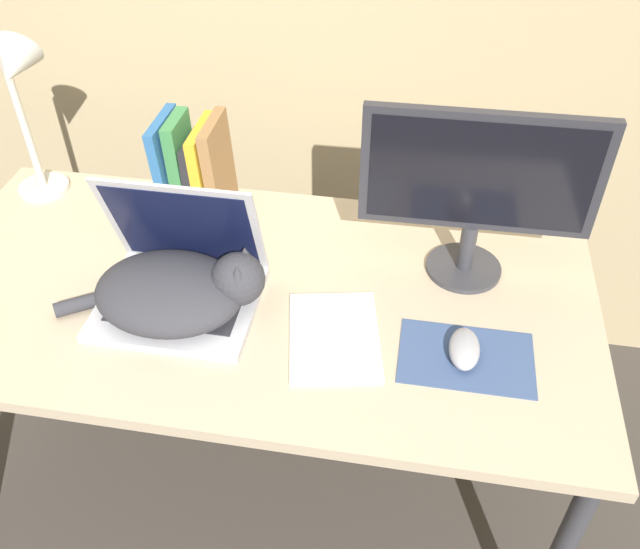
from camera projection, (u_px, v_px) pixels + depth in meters
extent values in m
cube|color=tan|center=(253.00, 294.00, 1.50)|extent=(1.50, 0.76, 0.03)
cylinder|color=#38383D|center=(64.00, 280.00, 2.06)|extent=(0.04, 0.04, 0.68)
cylinder|color=#38383D|center=(533.00, 336.00, 1.89)|extent=(0.04, 0.04, 0.68)
cube|color=#B7B7BC|center=(179.00, 304.00, 1.44)|extent=(0.33, 0.27, 0.02)
cube|color=#28282D|center=(176.00, 304.00, 1.43)|extent=(0.27, 0.14, 0.00)
cube|color=#B7B7BC|center=(184.00, 226.00, 1.42)|extent=(0.33, 0.10, 0.26)
cube|color=#0F1433|center=(183.00, 228.00, 1.42)|extent=(0.30, 0.08, 0.23)
ellipsoid|color=#333338|center=(169.00, 292.00, 1.40)|extent=(0.32, 0.26, 0.11)
sphere|color=#333338|center=(238.00, 279.00, 1.39)|extent=(0.11, 0.11, 0.11)
cone|color=#333338|center=(245.00, 254.00, 1.39)|extent=(0.04, 0.04, 0.03)
cone|color=#333338|center=(237.00, 274.00, 1.34)|extent=(0.04, 0.04, 0.03)
cylinder|color=#333338|center=(89.00, 302.00, 1.43)|extent=(0.13, 0.10, 0.03)
cylinder|color=#333338|center=(463.00, 268.00, 1.54)|extent=(0.17, 0.17, 0.01)
cylinder|color=#333338|center=(467.00, 246.00, 1.49)|extent=(0.04, 0.04, 0.11)
cube|color=#28282D|center=(481.00, 172.00, 1.37)|extent=(0.49, 0.03, 0.27)
cube|color=black|center=(481.00, 176.00, 1.36)|extent=(0.45, 0.01, 0.24)
cube|color=#384C75|center=(466.00, 357.00, 1.34)|extent=(0.27, 0.17, 0.00)
ellipsoid|color=#99999E|center=(464.00, 349.00, 1.33)|extent=(0.06, 0.11, 0.04)
cube|color=#285B93|center=(170.00, 166.00, 1.64)|extent=(0.04, 0.16, 0.25)
cube|color=#387A42|center=(182.00, 166.00, 1.63)|extent=(0.03, 0.12, 0.26)
cube|color=#232328|center=(196.00, 177.00, 1.64)|extent=(0.03, 0.13, 0.20)
cube|color=gold|center=(207.00, 172.00, 1.63)|extent=(0.03, 0.17, 0.24)
cube|color=olive|center=(219.00, 170.00, 1.62)|extent=(0.04, 0.16, 0.26)
cylinder|color=beige|center=(44.00, 187.00, 1.78)|extent=(0.13, 0.13, 0.01)
cylinder|color=beige|center=(24.00, 125.00, 1.66)|extent=(0.02, 0.02, 0.35)
cone|color=beige|center=(13.00, 64.00, 1.51)|extent=(0.11, 0.13, 0.14)
cube|color=silver|center=(334.00, 336.00, 1.38)|extent=(0.23, 0.28, 0.01)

